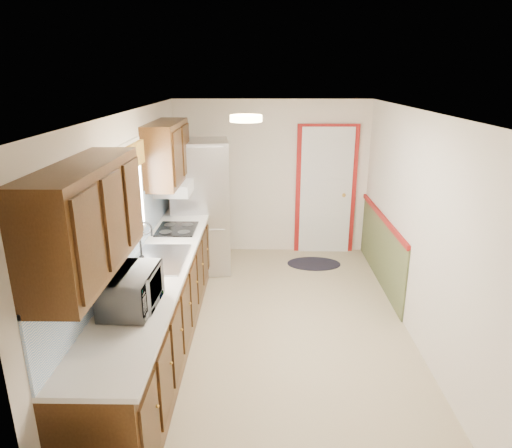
{
  "coord_description": "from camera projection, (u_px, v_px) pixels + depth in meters",
  "views": [
    {
      "loc": [
        -0.15,
        -4.5,
        2.75
      ],
      "look_at": [
        -0.22,
        0.35,
        1.15
      ],
      "focal_mm": 32.0,
      "sensor_mm": 36.0,
      "label": 1
    }
  ],
  "objects": [
    {
      "name": "room_shell",
      "position": [
        276.0,
        230.0,
        4.76
      ],
      "size": [
        3.2,
        5.2,
        2.52
      ],
      "color": "tan",
      "rests_on": "ground"
    },
    {
      "name": "kitchen_run",
      "position": [
        155.0,
        275.0,
        4.62
      ],
      "size": [
        0.63,
        4.0,
        2.2
      ],
      "color": "#351E0C",
      "rests_on": "ground"
    },
    {
      "name": "back_wall_trim",
      "position": [
        337.0,
        202.0,
        6.94
      ],
      "size": [
        1.12,
        2.3,
        2.08
      ],
      "color": "maroon",
      "rests_on": "ground"
    },
    {
      "name": "ceiling_fixture",
      "position": [
        246.0,
        118.0,
        4.21
      ],
      "size": [
        0.3,
        0.3,
        0.06
      ],
      "primitive_type": "cylinder",
      "color": "#FFD88C",
      "rests_on": "room_shell"
    },
    {
      "name": "microwave",
      "position": [
        130.0,
        286.0,
        3.65
      ],
      "size": [
        0.34,
        0.59,
        0.39
      ],
      "primitive_type": "imported",
      "rotation": [
        0.0,
        0.0,
        1.53
      ],
      "color": "white",
      "rests_on": "kitchen_run"
    },
    {
      "name": "refrigerator",
      "position": [
        201.0,
        207.0,
        6.52
      ],
      "size": [
        0.87,
        0.83,
        1.89
      ],
      "rotation": [
        0.0,
        0.0,
        0.12
      ],
      "color": "#B7B7BC",
      "rests_on": "ground"
    },
    {
      "name": "rug",
      "position": [
        314.0,
        264.0,
        6.93
      ],
      "size": [
        0.82,
        0.54,
        0.01
      ],
      "primitive_type": "ellipsoid",
      "rotation": [
        0.0,
        0.0,
        -0.02
      ],
      "color": "black",
      "rests_on": "ground"
    },
    {
      "name": "cooktop",
      "position": [
        177.0,
        229.0,
        5.57
      ],
      "size": [
        0.46,
        0.55,
        0.02
      ],
      "primitive_type": "cube",
      "color": "black",
      "rests_on": "kitchen_run"
    }
  ]
}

